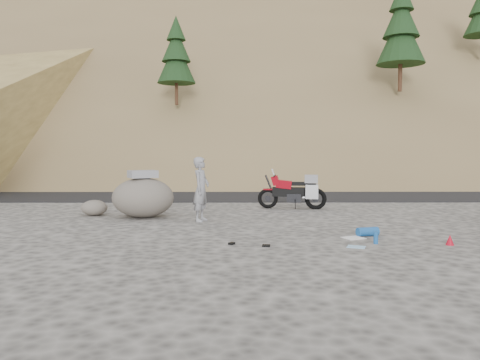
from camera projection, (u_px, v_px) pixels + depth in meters
name	position (u px, v px, depth m)	size (l,w,h in m)	color
ground	(275.00, 229.00, 10.65)	(140.00, 140.00, 0.00)	#43413E
road	(257.00, 194.00, 19.63)	(120.00, 7.00, 0.05)	black
hillside	(244.00, 66.00, 50.78)	(120.00, 73.00, 46.72)	brown
motorcycle	(295.00, 191.00, 14.36)	(2.11, 0.78, 1.26)	black
man	(201.00, 221.00, 11.83)	(0.59, 0.39, 1.62)	gray
boulder	(143.00, 197.00, 12.47)	(1.94, 1.77, 1.24)	#605A52
small_rock	(94.00, 208.00, 12.87)	(0.92, 0.88, 0.43)	#605A52
gear_white_cloth	(353.00, 238.00, 9.49)	(0.39, 0.35, 0.01)	white
gear_blue_mat	(368.00, 232.00, 9.74)	(0.19, 0.19, 0.46)	#1A549E
gear_bottle	(376.00, 238.00, 8.91)	(0.09, 0.09, 0.24)	#1A549E
gear_funnel	(450.00, 240.00, 8.79)	(0.15, 0.15, 0.20)	red
gear_glove_a	(266.00, 246.00, 8.64)	(0.14, 0.10, 0.04)	black
gear_glove_b	(232.00, 243.00, 8.85)	(0.12, 0.09, 0.04)	black
gear_blue_cloth	(356.00, 247.00, 8.60)	(0.32, 0.24, 0.01)	#94C0E5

